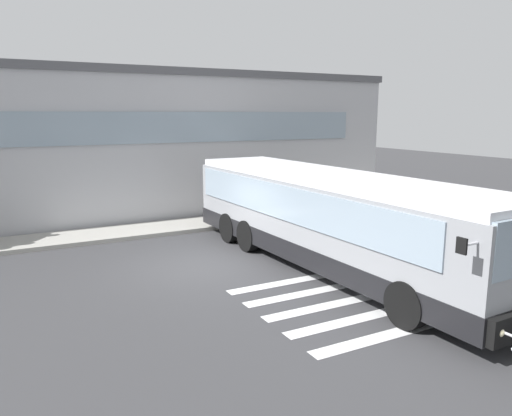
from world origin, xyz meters
TOP-DOWN VIEW (x-y plane):
  - ground_plane at (0.00, 0.00)m, footprint 80.00×90.00m
  - bay_paint_stripes at (2.00, -4.20)m, footprint 4.40×3.96m
  - terminal_building at (-0.69, 11.66)m, footprint 25.36×13.80m
  - boarding_curb at (0.00, 4.80)m, footprint 27.56×2.00m
  - bus_main_foreground at (3.20, -1.87)m, footprint 3.02×12.23m

SIDE VIEW (x-z plane):
  - ground_plane at x=0.00m, z-range -0.02..0.00m
  - bay_paint_stripes at x=2.00m, z-range 0.00..0.01m
  - boarding_curb at x=0.00m, z-range 0.00..0.15m
  - bus_main_foreground at x=3.20m, z-range -0.01..2.69m
  - terminal_building at x=-0.69m, z-range -0.01..6.11m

